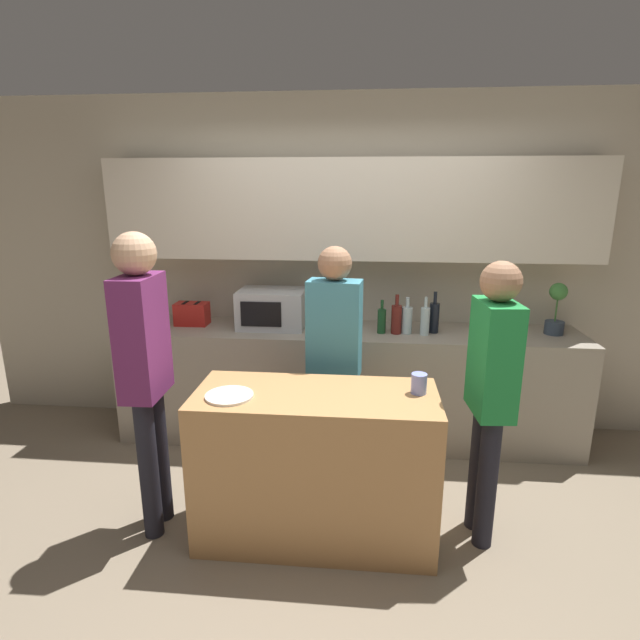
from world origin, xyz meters
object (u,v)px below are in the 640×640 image
object	(u,v)px
potted_plant	(556,309)
bottle_4	(434,317)
cup_0	(419,384)
person_center	(144,360)
bottle_0	(382,320)
person_left	(334,349)
bottle_3	(425,320)
bottle_1	(396,319)
toaster	(192,314)
bottle_2	(407,320)
microwave	(272,309)
person_right	(491,382)
plate_on_island	(229,396)

from	to	relation	value
potted_plant	bottle_4	bearing A→B (deg)	-177.21
cup_0	person_center	bearing A→B (deg)	-177.15
bottle_0	person_left	size ratio (longest dim) A/B	0.16
bottle_0	bottle_3	xyz separation A→B (m)	(0.32, -0.02, 0.01)
bottle_0	bottle_1	xyz separation A→B (m)	(0.11, -0.00, 0.02)
toaster	person_left	distance (m)	1.40
bottle_3	cup_0	size ratio (longest dim) A/B	2.60
bottle_1	bottle_2	distance (m)	0.08
cup_0	toaster	bearing A→B (deg)	144.51
bottle_4	bottle_1	bearing A→B (deg)	-168.98
bottle_0	bottle_2	xyz separation A→B (m)	(0.19, 0.01, 0.01)
microwave	bottle_0	bearing A→B (deg)	-6.41
toaster	potted_plant	xyz separation A→B (m)	(2.83, -0.00, 0.11)
bottle_0	person_left	distance (m)	0.70
bottle_2	bottle_3	xyz separation A→B (m)	(0.13, -0.03, 0.00)
cup_0	person_right	bearing A→B (deg)	3.37
potted_plant	person_right	distance (m)	1.41
bottle_4	person_left	distance (m)	0.99
toaster	person_left	bearing A→B (deg)	-30.88
bottle_2	cup_0	world-z (taller)	bottle_2
plate_on_island	person_center	xyz separation A→B (m)	(-0.50, 0.08, 0.16)
bottle_0	person_center	size ratio (longest dim) A/B	0.15
toaster	person_center	world-z (taller)	person_center
plate_on_island	person_left	world-z (taller)	person_left
bottle_3	person_left	distance (m)	0.89
plate_on_island	person_left	xyz separation A→B (m)	(0.52, 0.64, 0.07)
bottle_1	person_left	xyz separation A→B (m)	(-0.43, -0.62, -0.05)
toaster	cup_0	world-z (taller)	toaster
microwave	person_center	xyz separation A→B (m)	(-0.47, -1.29, 0.01)
person_left	cup_0	bearing A→B (deg)	141.95
bottle_1	bottle_2	bearing A→B (deg)	10.91
microwave	bottle_4	xyz separation A→B (m)	(1.26, -0.04, -0.03)
bottle_3	bottle_4	bearing A→B (deg)	43.43
bottle_1	plate_on_island	world-z (taller)	bottle_1
person_center	bottle_3	bearing A→B (deg)	123.89
person_center	toaster	bearing A→B (deg)	-173.09
bottle_2	person_center	xyz separation A→B (m)	(-1.53, -1.21, 0.05)
bottle_1	potted_plant	bearing A→B (deg)	4.80
bottle_0	bottle_3	distance (m)	0.32
bottle_2	potted_plant	bearing A→B (deg)	4.35
toaster	microwave	bearing A→B (deg)	-0.13
bottle_3	person_center	size ratio (longest dim) A/B	0.17
microwave	bottle_4	world-z (taller)	bottle_4
toaster	person_center	bearing A→B (deg)	-81.74
microwave	person_left	world-z (taller)	person_left
microwave	bottle_0	size ratio (longest dim) A/B	2.01
bottle_2	bottle_0	bearing A→B (deg)	-175.87
person_right	bottle_1	bearing A→B (deg)	18.23
bottle_0	bottle_1	size ratio (longest dim) A/B	0.85
person_left	bottle_4	bearing A→B (deg)	-130.12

